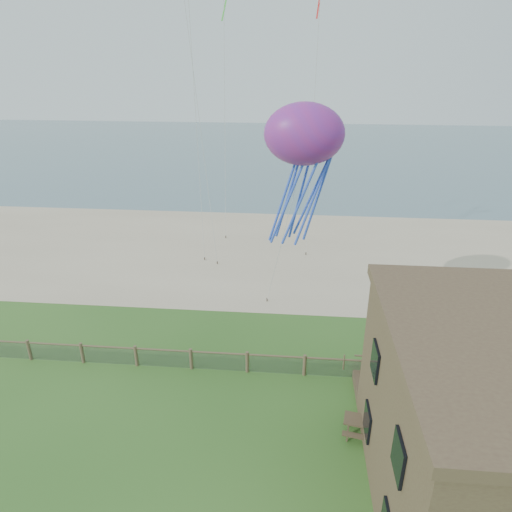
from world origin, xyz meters
name	(u,v)px	position (x,y,z in m)	size (l,w,h in m)	color
ground	(232,464)	(0.00, 0.00, 0.00)	(160.00, 160.00, 0.00)	#2C591E
sand_beach	(267,252)	(0.00, 22.00, 0.00)	(72.00, 20.00, 0.02)	tan
ocean	(284,151)	(0.00, 66.00, 0.00)	(160.00, 68.00, 0.02)	slate
chainlink_fence	(247,363)	(0.00, 6.00, 0.55)	(36.20, 0.20, 1.25)	brown
motel_deck	(511,396)	(13.00, 5.00, 0.25)	(15.00, 2.00, 0.50)	brown
picnic_table	(367,427)	(5.72, 2.12, 0.43)	(2.05, 1.55, 0.87)	brown
octopus_kite	(303,173)	(2.55, 10.58, 9.62)	(3.86, 2.72, 7.94)	#FF284D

